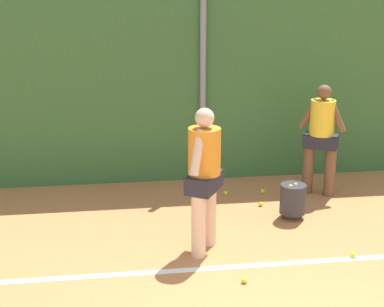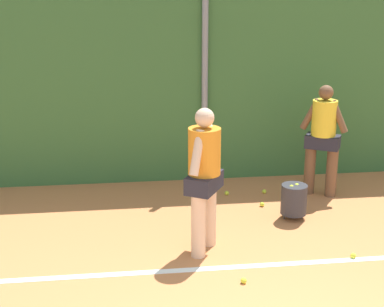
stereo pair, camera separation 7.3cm
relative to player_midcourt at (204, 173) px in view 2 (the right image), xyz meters
The scene contains 12 objects.
ground_plane 1.53m from the player_midcourt, 70.79° to the right, with size 24.90×24.90×0.00m, color #C67542.
hedge_fence_backdrop 2.79m from the player_midcourt, 82.11° to the left, with size 16.18×0.25×3.03m, color #386633.
fence_post_center 2.64m from the player_midcourt, 81.58° to the left, with size 0.10×0.10×3.21m, color gray.
court_baseline_paint 1.18m from the player_midcourt, 52.26° to the right, with size 11.83×0.10×0.01m, color white.
player_midcourt is the anchor object (origin of this frame).
player_backcourt_far 2.65m from the player_midcourt, 38.84° to the left, with size 0.65×0.51×1.73m.
ball_hopper 1.75m from the player_midcourt, 29.99° to the left, with size 0.36×0.36×0.51m.
tennis_ball_1 2.06m from the player_midcourt, 14.18° to the right, with size 0.07×0.07×0.07m, color #CCDB33.
tennis_ball_3 2.15m from the player_midcourt, 70.85° to the left, with size 0.07×0.07×0.07m, color #CCDB33.
tennis_ball_5 2.39m from the player_midcourt, 55.84° to the left, with size 0.07×0.07×0.07m, color #CCDB33.
tennis_ball_7 1.34m from the player_midcourt, 69.50° to the right, with size 0.07×0.07×0.07m, color #CCDB33.
tennis_ball_8 1.94m from the player_midcourt, 50.57° to the left, with size 0.07×0.07×0.07m, color #CCDB33.
Camera 2 is at (-1.31, -3.59, 3.18)m, focal length 52.54 mm.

